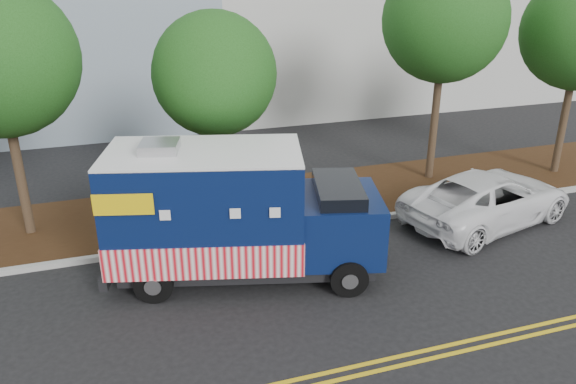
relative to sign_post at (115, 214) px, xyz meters
name	(u,v)px	position (x,y,z in m)	size (l,w,h in m)	color
ground	(251,264)	(3.18, -1.55, -1.20)	(120.00, 120.00, 0.00)	black
curb	(238,238)	(3.18, -0.15, -1.12)	(120.00, 0.18, 0.15)	#9E9E99
mulch_strip	(223,209)	(3.18, 1.95, -1.12)	(120.00, 4.00, 0.15)	black
centerline_near	(310,377)	(3.18, -6.00, -1.19)	(120.00, 0.10, 0.01)	gold
tree_b	(215,74)	(3.06, 1.53, 3.14)	(3.45, 3.45, 6.07)	#38281C
tree_c	(445,20)	(10.67, 2.24, 4.28)	(3.99, 3.99, 7.49)	#38281C
sign_post	(115,214)	(0.00, 0.00, 0.00)	(0.06, 0.06, 2.40)	#473828
food_truck	(231,217)	(2.65, -1.88, 0.37)	(6.97, 3.97, 3.47)	black
white_car	(488,198)	(10.50, -1.24, -0.43)	(2.54, 5.52, 1.53)	white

